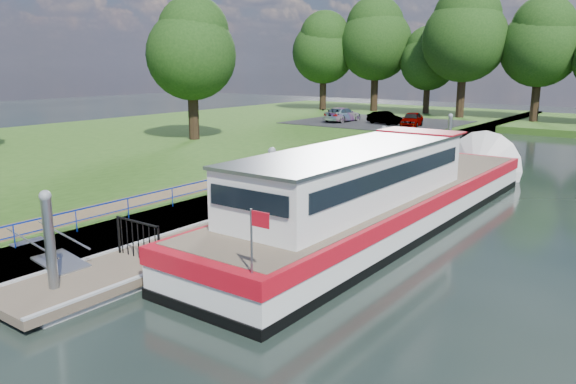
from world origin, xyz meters
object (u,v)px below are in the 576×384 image
Objects in this scene: pontoon at (335,197)px; car_b at (385,118)px; car_a at (412,119)px; barge at (393,195)px; car_c at (342,114)px.

car_b is at bearing 112.21° from pontoon.
car_a reaches higher than pontoon.
barge is at bearing -134.78° from car_b.
car_b is (-13.22, 25.18, 0.30)m from barge.
car_c is (-6.92, 0.28, 0.03)m from car_a.
pontoon is 24.16m from car_a.
car_a is at bearing 112.96° from barge.
barge is 26.87m from car_a.
barge is 6.35× the size of car_b.
car_c reaches higher than car_a.
car_c is (-4.18, -0.16, 0.09)m from car_b.
barge is at bearing -24.15° from pontoon.
barge is 4.81× the size of car_c.
car_c reaches higher than pontoon.
car_a is 1.07× the size of car_b.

